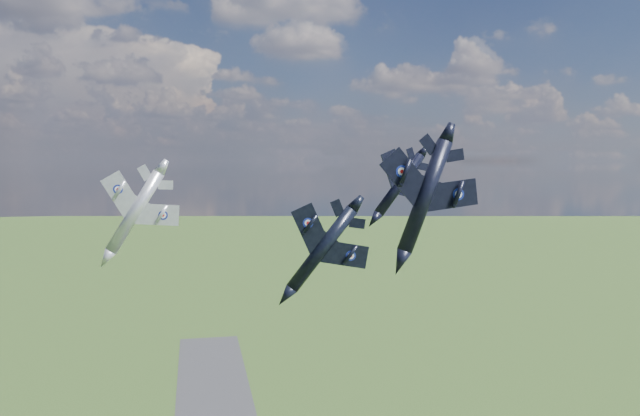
{
  "coord_description": "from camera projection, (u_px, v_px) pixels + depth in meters",
  "views": [
    {
      "loc": [
        -6.4,
        -60.36,
        88.08
      ],
      "look_at": [
        7.98,
        10.42,
        82.64
      ],
      "focal_mm": 35.0,
      "sensor_mm": 36.0,
      "label": 1
    }
  ],
  "objects": [
    {
      "name": "jet_lead_navy",
      "position": [
        322.0,
        249.0,
        65.35
      ],
      "size": [
        10.9,
        15.01,
        8.67
      ],
      "primitive_type": null,
      "rotation": [
        0.0,
        0.66,
        -0.07
      ],
      "color": "black"
    },
    {
      "name": "jet_right_navy",
      "position": [
        425.0,
        196.0,
        55.11
      ],
      "size": [
        10.8,
        14.43,
        6.44
      ],
      "primitive_type": null,
      "rotation": [
        0.0,
        0.37,
        0.01
      ],
      "color": "black"
    },
    {
      "name": "jet_high_navy",
      "position": [
        400.0,
        184.0,
        95.95
      ],
      "size": [
        14.53,
        18.27,
        10.04
      ],
      "primitive_type": null,
      "rotation": [
        0.0,
        0.71,
        0.25
      ],
      "color": "black"
    },
    {
      "name": "jet_left_silver",
      "position": [
        135.0,
        212.0,
        73.29
      ],
      "size": [
        10.7,
        14.86,
        8.21
      ],
      "primitive_type": null,
      "rotation": [
        0.0,
        0.55,
        -0.0
      ],
      "color": "#ACADB7"
    }
  ]
}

